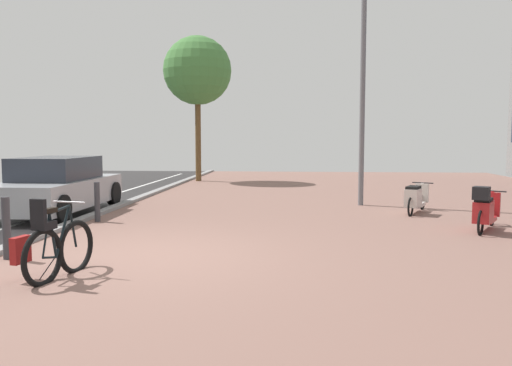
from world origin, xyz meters
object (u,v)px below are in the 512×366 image
Objects in this scene: scooter_mid at (485,210)px; bollard_far at (97,202)px; bicycle_foreground at (55,248)px; parked_car_near at (57,187)px; lamp_post at (363,68)px; street_tree at (197,71)px; bollard_near at (6,228)px; scooter_near at (415,198)px.

bollard_far is at bearing 176.03° from scooter_mid.
bicycle_foreground is 7.75m from scooter_mid.
lamp_post is (7.46, 2.05, 3.01)m from parked_car_near.
parked_car_near is at bearing 141.10° from bollard_far.
street_tree is 11.39m from bollard_far.
bollard_near is at bearing -90.60° from street_tree.
street_tree reaches higher than bollard_near.
bicycle_foreground reaches higher than scooter_near.
bollard_near reaches higher than scooter_near.
scooter_near is 1.04× the size of scooter_mid.
lamp_post is at bearing -51.63° from street_tree.
bicycle_foreground is at bearing -38.21° from bollard_near.
bicycle_foreground reaches higher than scooter_mid.
parked_car_near reaches higher than scooter_mid.
lamp_post is at bearing 15.40° from parked_car_near.
street_tree is at bearing 124.82° from scooter_mid.
street_tree is at bearing 89.20° from bollard_far.
scooter_mid is at bearing 20.37° from bollard_near.
bollard_near is (-0.15, -14.11, -4.08)m from street_tree.
scooter_mid is at bearing -3.97° from bollard_far.
lamp_post reaches higher than scooter_near.
parked_car_near reaches higher than scooter_near.
bollard_near is (1.46, -4.66, -0.16)m from parked_car_near.
bollard_near is at bearing -143.43° from scooter_near.
parked_car_near is at bearing -164.60° from lamp_post.
scooter_mid is 0.24× the size of lamp_post.
bollard_near is 3.49m from bollard_far.
parked_car_near is at bearing 115.37° from bicycle_foreground.
scooter_near is 8.86m from bollard_near.
scooter_mid is at bearing -71.11° from scooter_near.
parked_car_near reaches higher than bicycle_foreground.
bollard_far is (-7.91, 0.55, 0.01)m from scooter_mid.
lamp_post is at bearing 57.98° from bicycle_foreground.
lamp_post is 1.11× the size of street_tree.
lamp_post reaches higher than bollard_far.
scooter_mid is (0.80, -2.34, 0.05)m from scooter_near.
bicycle_foreground is 1.49× the size of bollard_near.
parked_car_near is (-2.66, 5.61, 0.24)m from bicycle_foreground.
street_tree reaches higher than scooter_near.
parked_car_near is 4.89m from bollard_near.
bollard_near reaches higher than bollard_far.
bollard_near is (-7.91, -2.94, 0.05)m from scooter_mid.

